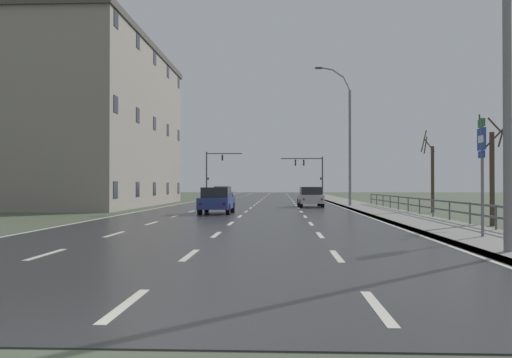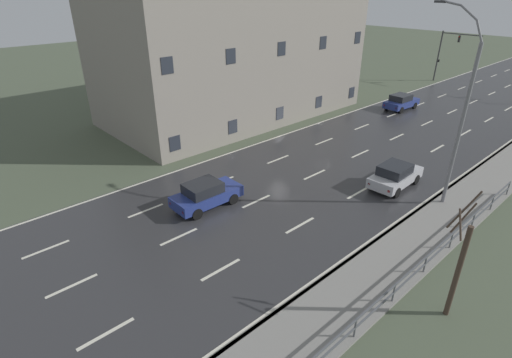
{
  "view_description": "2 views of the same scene",
  "coord_description": "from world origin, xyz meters",
  "px_view_note": "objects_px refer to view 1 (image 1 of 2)",
  "views": [
    {
      "loc": [
        2.17,
        -5.53,
        1.7
      ],
      "look_at": [
        -0.58,
        56.27,
        2.41
      ],
      "focal_mm": 38.18,
      "sensor_mm": 36.0,
      "label": 1
    },
    {
      "loc": [
        14.97,
        15.27,
        11.73
      ],
      "look_at": [
        0.0,
        28.98,
        1.53
      ],
      "focal_mm": 27.48,
      "sensor_mm": 36.0,
      "label": 2
    }
  ],
  "objects_px": {
    "street_lamp_midground": "(347,139)",
    "car_mid_centre": "(310,197)",
    "street_lamp_foreground": "(501,37)",
    "traffic_signal_left": "(213,168)",
    "car_near_right": "(223,194)",
    "brick_building": "(82,126)",
    "traffic_signal_right": "(311,169)",
    "car_far_left": "(217,200)",
    "highway_sign": "(482,162)"
  },
  "relations": [
    {
      "from": "car_mid_centre",
      "to": "car_far_left",
      "type": "bearing_deg",
      "value": -122.5
    },
    {
      "from": "highway_sign",
      "to": "traffic_signal_right",
      "type": "relative_size",
      "value": 0.66
    },
    {
      "from": "traffic_signal_left",
      "to": "brick_building",
      "type": "bearing_deg",
      "value": -104.47
    },
    {
      "from": "street_lamp_foreground",
      "to": "brick_building",
      "type": "distance_m",
      "value": 38.66
    },
    {
      "from": "car_far_left",
      "to": "street_lamp_foreground",
      "type": "bearing_deg",
      "value": -63.36
    },
    {
      "from": "car_mid_centre",
      "to": "street_lamp_midground",
      "type": "bearing_deg",
      "value": 1.89
    },
    {
      "from": "car_far_left",
      "to": "car_near_right",
      "type": "height_order",
      "value": "same"
    },
    {
      "from": "street_lamp_foreground",
      "to": "car_near_right",
      "type": "bearing_deg",
      "value": 104.27
    },
    {
      "from": "traffic_signal_right",
      "to": "car_far_left",
      "type": "bearing_deg",
      "value": -100.8
    },
    {
      "from": "brick_building",
      "to": "car_mid_centre",
      "type": "bearing_deg",
      "value": -7.89
    },
    {
      "from": "street_lamp_foreground",
      "to": "street_lamp_midground",
      "type": "distance_m",
      "value": 29.31
    },
    {
      "from": "street_lamp_midground",
      "to": "brick_building",
      "type": "relative_size",
      "value": 0.45
    },
    {
      "from": "highway_sign",
      "to": "car_far_left",
      "type": "bearing_deg",
      "value": 123.64
    },
    {
      "from": "street_lamp_foreground",
      "to": "car_mid_centre",
      "type": "height_order",
      "value": "street_lamp_foreground"
    },
    {
      "from": "car_mid_centre",
      "to": "car_near_right",
      "type": "distance_m",
      "value": 18.18
    },
    {
      "from": "traffic_signal_right",
      "to": "car_far_left",
      "type": "distance_m",
      "value": 42.79
    },
    {
      "from": "car_mid_centre",
      "to": "brick_building",
      "type": "height_order",
      "value": "brick_building"
    },
    {
      "from": "traffic_signal_left",
      "to": "brick_building",
      "type": "height_order",
      "value": "brick_building"
    },
    {
      "from": "street_lamp_foreground",
      "to": "car_near_right",
      "type": "xyz_separation_m",
      "value": [
        -11.49,
        45.17,
        -4.44
      ]
    },
    {
      "from": "car_mid_centre",
      "to": "car_near_right",
      "type": "height_order",
      "value": "same"
    },
    {
      "from": "street_lamp_foreground",
      "to": "car_far_left",
      "type": "relative_size",
      "value": 2.58
    },
    {
      "from": "car_mid_centre",
      "to": "street_lamp_foreground",
      "type": "bearing_deg",
      "value": -86.13
    },
    {
      "from": "street_lamp_midground",
      "to": "car_mid_centre",
      "type": "distance_m",
      "value": 5.38
    },
    {
      "from": "highway_sign",
      "to": "car_far_left",
      "type": "relative_size",
      "value": 0.91
    },
    {
      "from": "car_near_right",
      "to": "street_lamp_foreground",
      "type": "bearing_deg",
      "value": -73.42
    },
    {
      "from": "street_lamp_foreground",
      "to": "traffic_signal_right",
      "type": "height_order",
      "value": "street_lamp_foreground"
    },
    {
      "from": "street_lamp_foreground",
      "to": "traffic_signal_left",
      "type": "distance_m",
      "value": 62.47
    },
    {
      "from": "traffic_signal_right",
      "to": "car_near_right",
      "type": "distance_m",
      "value": 18.98
    },
    {
      "from": "street_lamp_foreground",
      "to": "traffic_signal_left",
      "type": "bearing_deg",
      "value": 103.43
    },
    {
      "from": "street_lamp_midground",
      "to": "traffic_signal_left",
      "type": "xyz_separation_m",
      "value": [
        -14.46,
        31.44,
        -1.23
      ]
    },
    {
      "from": "traffic_signal_right",
      "to": "car_near_right",
      "type": "relative_size",
      "value": 1.37
    },
    {
      "from": "traffic_signal_left",
      "to": "car_mid_centre",
      "type": "bearing_deg",
      "value": -69.92
    },
    {
      "from": "car_near_right",
      "to": "brick_building",
      "type": "xyz_separation_m",
      "value": [
        -10.51,
        -13.41,
        5.92
      ]
    },
    {
      "from": "traffic_signal_left",
      "to": "street_lamp_midground",
      "type": "bearing_deg",
      "value": -65.3
    },
    {
      "from": "street_lamp_midground",
      "to": "highway_sign",
      "type": "bearing_deg",
      "value": -87.8
    },
    {
      "from": "highway_sign",
      "to": "brick_building",
      "type": "xyz_separation_m",
      "value": [
        -22.92,
        27.95,
        4.31
      ]
    },
    {
      "from": "car_far_left",
      "to": "brick_building",
      "type": "xyz_separation_m",
      "value": [
        -12.95,
        12.96,
        5.92
      ]
    },
    {
      "from": "traffic_signal_right",
      "to": "traffic_signal_left",
      "type": "height_order",
      "value": "traffic_signal_left"
    },
    {
      "from": "car_near_right",
      "to": "brick_building",
      "type": "bearing_deg",
      "value": -125.78
    },
    {
      "from": "highway_sign",
      "to": "car_mid_centre",
      "type": "xyz_separation_m",
      "value": [
        -3.88,
        25.31,
        -1.61
      ]
    },
    {
      "from": "traffic_signal_right",
      "to": "car_near_right",
      "type": "height_order",
      "value": "traffic_signal_right"
    },
    {
      "from": "street_lamp_foreground",
      "to": "highway_sign",
      "type": "height_order",
      "value": "street_lamp_foreground"
    },
    {
      "from": "street_lamp_midground",
      "to": "highway_sign",
      "type": "height_order",
      "value": "street_lamp_midground"
    },
    {
      "from": "street_lamp_midground",
      "to": "car_mid_centre",
      "type": "height_order",
      "value": "street_lamp_midground"
    },
    {
      "from": "street_lamp_midground",
      "to": "brick_building",
      "type": "bearing_deg",
      "value": 173.63
    },
    {
      "from": "traffic_signal_right",
      "to": "street_lamp_foreground",
      "type": "bearing_deg",
      "value": -89.01
    },
    {
      "from": "street_lamp_midground",
      "to": "highway_sign",
      "type": "relative_size",
      "value": 2.91
    },
    {
      "from": "traffic_signal_left",
      "to": "car_near_right",
      "type": "relative_size",
      "value": 1.51
    },
    {
      "from": "traffic_signal_right",
      "to": "car_mid_centre",
      "type": "relative_size",
      "value": 1.37
    },
    {
      "from": "traffic_signal_left",
      "to": "brick_building",
      "type": "distance_m",
      "value": 30.06
    }
  ]
}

